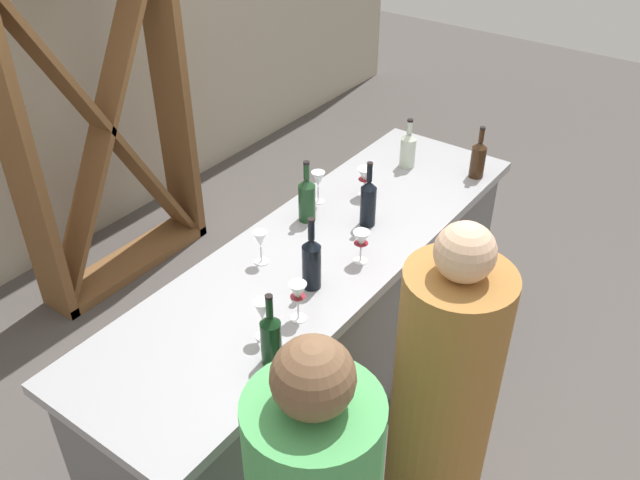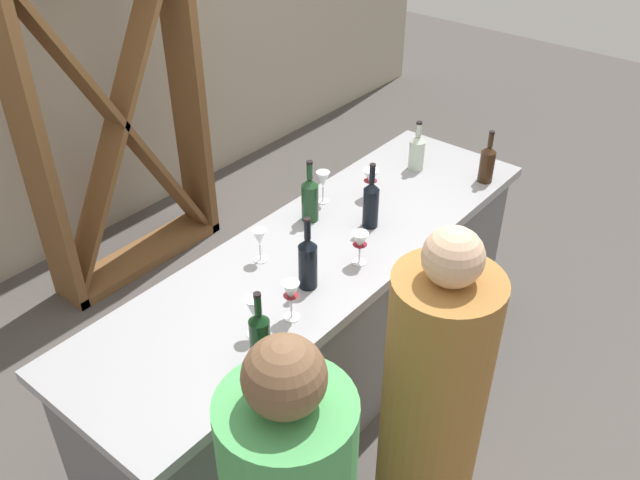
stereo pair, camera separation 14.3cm
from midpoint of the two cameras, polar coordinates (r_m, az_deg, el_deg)
name	(u,v)px [view 1 (the left image)]	position (r m, az deg, el deg)	size (l,w,h in m)	color
ground_plane	(320,391)	(3.64, -1.15, -12.60)	(12.00, 12.00, 0.00)	#4C4744
back_wall	(5,46)	(4.38, -25.87, 14.45)	(8.00, 0.10, 2.80)	#B2A893
bar_counter	(320,325)	(3.32, -1.24, -7.19)	(2.55, 0.74, 0.92)	slate
wine_rack	(103,127)	(4.15, -18.73, 8.96)	(1.14, 0.28, 1.99)	brown
wine_bottle_leftmost_dark_green	(271,338)	(2.43, -5.84, -8.20)	(0.08, 0.08, 0.31)	black
wine_bottle_second_left_near_black	(312,262)	(2.75, -2.21, -1.85)	(0.08, 0.08, 0.33)	black
wine_bottle_center_olive_green	(307,198)	(3.17, -2.40, 3.51)	(0.08, 0.08, 0.31)	#193D1E
wine_bottle_second_right_near_black	(368,201)	(3.14, 2.78, 3.24)	(0.07, 0.07, 0.33)	black
wine_bottle_rightmost_clear_pale	(408,149)	(3.66, 6.29, 7.61)	(0.08, 0.08, 0.27)	#B7C6B2
wine_bottle_far_right_amber_brown	(478,158)	(3.62, 12.06, 6.73)	(0.08, 0.08, 0.28)	#331E0F
wine_glass_near_left	(298,295)	(2.59, -3.46, -4.64)	(0.07, 0.07, 0.17)	white
wine_glass_near_center	(361,242)	(2.90, 2.07, -0.16)	(0.07, 0.07, 0.15)	white
wine_glass_near_right	(262,312)	(2.52, -6.52, -6.07)	(0.06, 0.06, 0.17)	white
wine_glass_far_left	(365,177)	(3.37, 2.60, 5.28)	(0.08, 0.08, 0.15)	white
wine_glass_far_center	(260,241)	(2.91, -6.45, -0.09)	(0.06, 0.06, 0.16)	white
wine_glass_far_right	(318,180)	(3.31, -1.40, 5.02)	(0.07, 0.07, 0.17)	white
person_center_guest	(442,406)	(2.68, 8.66, -13.69)	(0.49, 0.49, 1.52)	#9E6B33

